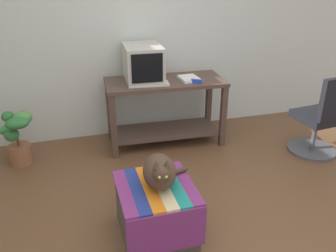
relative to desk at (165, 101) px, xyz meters
name	(u,v)px	position (x,y,z in m)	size (l,w,h in m)	color
ground_plane	(203,236)	(-0.15, -1.60, -0.50)	(14.00, 14.00, 0.00)	brown
back_wall	(141,22)	(-0.15, 0.45, 0.80)	(8.00, 0.10, 2.60)	silver
desk	(165,101)	(0.00, 0.00, 0.00)	(1.31, 0.63, 0.74)	#4C382D
tv_monitor	(143,63)	(-0.22, 0.08, 0.42)	(0.41, 0.55, 0.37)	#BCB7A8
keyboard	(149,84)	(-0.20, -0.12, 0.25)	(0.40, 0.15, 0.02)	beige
book	(189,78)	(0.26, -0.06, 0.26)	(0.19, 0.25, 0.03)	white
ottoman_with_blanket	(156,210)	(-0.48, -1.46, -0.29)	(0.55, 0.60, 0.42)	#4C4238
cat	(160,171)	(-0.45, -1.45, 0.04)	(0.39, 0.39, 0.28)	#473323
potted_plant	(17,137)	(-1.56, -0.07, -0.19)	(0.34, 0.42, 0.57)	brown
office_chair	(321,121)	(1.50, -0.73, -0.11)	(0.52, 0.52, 0.89)	#4C4C51
stapler	(196,81)	(0.29, -0.19, 0.26)	(0.04, 0.11, 0.04)	#2342B7
pen	(192,78)	(0.31, -0.01, 0.24)	(0.01, 0.01, 0.14)	#2351B2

